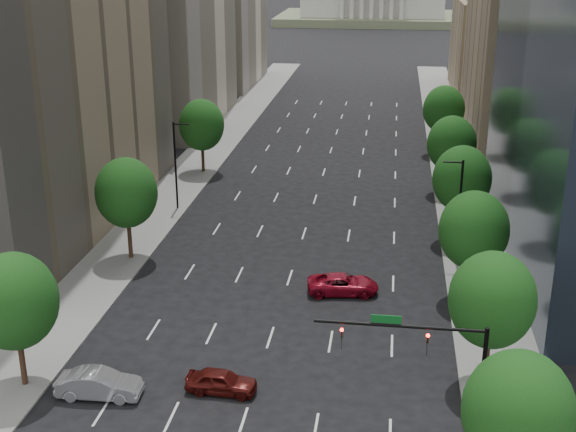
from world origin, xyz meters
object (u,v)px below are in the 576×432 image
at_px(traffic_signal, 437,356).
at_px(car_red_far, 343,284).
at_px(car_maroon, 221,381).
at_px(car_silver, 99,384).

relative_size(traffic_signal, car_red_far, 1.66).
bearing_deg(traffic_signal, car_red_far, 108.91).
bearing_deg(car_maroon, car_red_far, -20.66).
height_order(traffic_signal, car_maroon, traffic_signal).
xyz_separation_m(traffic_signal, car_red_far, (-6.07, 17.71, -4.41)).
height_order(traffic_signal, car_red_far, traffic_signal).
height_order(car_silver, car_red_far, car_silver).
height_order(car_maroon, car_silver, car_silver).
relative_size(car_maroon, car_red_far, 0.79).
relative_size(car_maroon, car_silver, 0.85).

